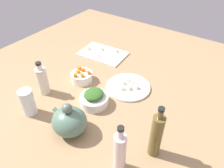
{
  "coord_description": "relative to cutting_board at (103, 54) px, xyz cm",
  "views": [
    {
      "loc": [
        -52.72,
        75.68,
        81.94
      ],
      "look_at": [
        0.0,
        0.0,
        8.0
      ],
      "focal_mm": 34.38,
      "sensor_mm": 36.0,
      "label": 1
    }
  ],
  "objects": [
    {
      "name": "dumpling_1",
      "position": [
        11.57,
        1.55,
        1.95
      ],
      "size": [
        5.63,
        5.24,
        2.91
      ],
      "primitive_type": "pyramid",
      "rotation": [
        0.0,
        0.0,
        3.43
      ],
      "color": "beige",
      "rests_on": "cutting_board"
    },
    {
      "name": "bottle_0",
      "position": [
        -65.08,
        51.86,
        10.65
      ],
      "size": [
        4.89,
        4.89,
        26.04
      ],
      "color": "brown",
      "rests_on": "tabletop"
    },
    {
      "name": "dumpling_0",
      "position": [
        3.43,
        -2.31,
        1.7
      ],
      "size": [
        6.38,
        6.68,
        2.4
      ],
      "primitive_type": "pyramid",
      "rotation": [
        0.0,
        0.0,
        1.18
      ],
      "color": "beige",
      "rests_on": "cutting_board"
    },
    {
      "name": "plate_tofu",
      "position": [
        -34.33,
        21.55,
        0.1
      ],
      "size": [
        25.13,
        25.13,
        1.2
      ],
      "primitive_type": "cylinder",
      "color": "white",
      "rests_on": "tabletop"
    },
    {
      "name": "tofu_cube_0",
      "position": [
        -35.52,
        17.75,
        1.8
      ],
      "size": [
        3.06,
        3.06,
        2.2
      ],
      "primitive_type": "cube",
      "rotation": [
        0.0,
        0.0,
        2.18
      ],
      "color": "white",
      "rests_on": "plate_tofu"
    },
    {
      "name": "cutting_board",
      "position": [
        0.0,
        0.0,
        0.0
      ],
      "size": [
        33.79,
        23.59,
        1.0
      ],
      "primitive_type": "cube",
      "rotation": [
        0.0,
        0.0,
        0.08
      ],
      "color": "white",
      "rests_on": "tabletop"
    },
    {
      "name": "tofu_cube_1",
      "position": [
        -33.19,
        26.01,
        1.8
      ],
      "size": [
        3.05,
        3.05,
        2.2
      ],
      "primitive_type": "cube",
      "rotation": [
        0.0,
        0.0,
        2.55
      ],
      "color": "white",
      "rests_on": "plate_tofu"
    },
    {
      "name": "carrot_cube_0",
      "position": [
        -11.91,
        29.41,
        5.62
      ],
      "size": [
        2.55,
        2.55,
        1.8
      ],
      "primitive_type": "cube",
      "rotation": [
        0.0,
        0.0,
        0.79
      ],
      "color": "orange",
      "rests_on": "bowl_carrots"
    },
    {
      "name": "dumpling_2",
      "position": [
        0.61,
        6.14,
        1.53
      ],
      "size": [
        8.0,
        7.96,
        2.05
      ],
      "primitive_type": "pyramid",
      "rotation": [
        0.0,
        0.0,
        5.59
      ],
      "color": "beige",
      "rests_on": "cutting_board"
    },
    {
      "name": "tofu_cube_4",
      "position": [
        -30.82,
        21.43,
        1.8
      ],
      "size": [
        2.97,
        2.97,
        2.2
      ],
      "primitive_type": "cube",
      "rotation": [
        0.0,
        0.0,
        1.09
      ],
      "color": "silver",
      "rests_on": "plate_tofu"
    },
    {
      "name": "bottle_2",
      "position": [
        2.11,
        51.3,
        7.76
      ],
      "size": [
        5.92,
        5.92,
        19.54
      ],
      "color": "silver",
      "rests_on": "tabletop"
    },
    {
      "name": "tofu_cube_5",
      "position": [
        -31.66,
        17.59,
        1.8
      ],
      "size": [
        3.04,
        3.04,
        2.2
      ],
      "primitive_type": "cube",
      "rotation": [
        0.0,
        0.0,
        2.57
      ],
      "color": "white",
      "rests_on": "plate_tofu"
    },
    {
      "name": "teapot",
      "position": [
        -28.86,
        63.29,
        6.08
      ],
      "size": [
        17.76,
        15.22,
        16.77
      ],
      "color": "#51705D",
      "rests_on": "tabletop"
    },
    {
      "name": "dumpling_3",
      "position": [
        -7.19,
        -5.62,
        1.79
      ],
      "size": [
        5.49,
        6.03,
        2.57
      ],
      "primitive_type": "pyramid",
      "rotation": [
        0.0,
        0.0,
        4.45
      ],
      "color": "beige",
      "rests_on": "cutting_board"
    },
    {
      "name": "tabletop",
      "position": [
        -28.29,
        29.23,
        -2.0
      ],
      "size": [
        190.0,
        190.0,
        3.0
      ],
      "primitive_type": "cube",
      "color": "#9B7B55",
      "rests_on": "ground"
    },
    {
      "name": "carrot_cube_2",
      "position": [
        -10.55,
        33.6,
        5.62
      ],
      "size": [
        2.5,
        2.5,
        1.8
      ],
      "primitive_type": "cube",
      "rotation": [
        0.0,
        0.0,
        2.54
      ],
      "color": "orange",
      "rests_on": "bowl_carrots"
    },
    {
      "name": "bowl_greens",
      "position": [
        -26.58,
        43.09,
        2.06
      ],
      "size": [
        14.93,
        14.93,
        5.13
      ],
      "primitive_type": "cylinder",
      "color": "white",
      "rests_on": "tabletop"
    },
    {
      "name": "carrot_cube_1",
      "position": [
        -6.07,
        32.19,
        5.62
      ],
      "size": [
        2.19,
        2.19,
        1.8
      ],
      "primitive_type": "cube",
      "rotation": [
        0.0,
        0.0,
        1.32
      ],
      "color": "orange",
      "rests_on": "bowl_carrots"
    },
    {
      "name": "chopped_greens_mound",
      "position": [
        -26.58,
        43.09,
        6.32
      ],
      "size": [
        11.38,
        12.06,
        3.37
      ],
      "primitive_type": "ellipsoid",
      "rotation": [
        0.0,
        0.0,
        1.41
      ],
      "color": "#316024",
      "rests_on": "bowl_greens"
    },
    {
      "name": "carrot_cube_5",
      "position": [
        -4.48,
        29.24,
        5.62
      ],
      "size": [
        1.86,
        1.86,
        1.8
      ],
      "primitive_type": "cube",
      "rotation": [
        0.0,
        0.0,
        3.11
      ],
      "color": "orange",
      "rests_on": "bowl_carrots"
    },
    {
      "name": "tofu_cube_3",
      "position": [
        -39.09,
        20.59,
        1.8
      ],
      "size": [
        2.23,
        2.23,
        2.2
      ],
      "primitive_type": "cube",
      "rotation": [
        0.0,
        0.0,
        3.13
      ],
      "color": "#F7E4CC",
      "rests_on": "plate_tofu"
    },
    {
      "name": "carrot_cube_4",
      "position": [
        -7.33,
        35.84,
        5.62
      ],
      "size": [
        2.54,
        2.54,
        1.8
      ],
      "primitive_type": "cube",
      "rotation": [
        0.0,
        0.0,
        2.33
      ],
      "color": "orange",
      "rests_on": "bowl_carrots"
    },
    {
      "name": "tofu_cube_2",
      "position": [
        -36.33,
        23.62,
        1.8
      ],
      "size": [
        2.85,
        2.85,
        2.2
      ],
      "primitive_type": "cube",
      "rotation": [
        0.0,
        0.0,
        2.77
      ],
      "color": "#EDEECA",
      "rests_on": "plate_tofu"
    },
    {
      "name": "bowl_carrots",
      "position": [
        -7.96,
        31.45,
        2.11
      ],
      "size": [
        12.62,
        12.62,
        5.22
      ],
      "primitive_type": "cylinder",
      "color": "white",
      "rests_on": "tabletop"
    },
    {
      "name": "bottle_1",
      "position": [
        -57.26,
        65.78,
        9.64
      ],
      "size": [
        4.83,
        4.83,
        24.11
      ],
      "color": "silver",
      "rests_on": "tabletop"
    },
    {
      "name": "drinking_glass_0",
      "position": [
        -4.3,
        66.32,
        6.55
      ],
      "size": [
        6.73,
        6.73,
        14.1
      ],
      "primitive_type": "cylinder",
      "color": "white",
      "rests_on": "tabletop"
    },
    {
      "name": "carrot_cube_3",
      "position": [
        -7.47,
        29.44,
        5.62
      ],
      "size": [
        2.01,
        2.01,
        1.8
      ],
      "primitive_type": "cube",
      "rotation": [
        0.0,
        0.0,
        1.69
      ],
      "color": "orange",
      "rests_on": "bowl_carrots"
    }
  ]
}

